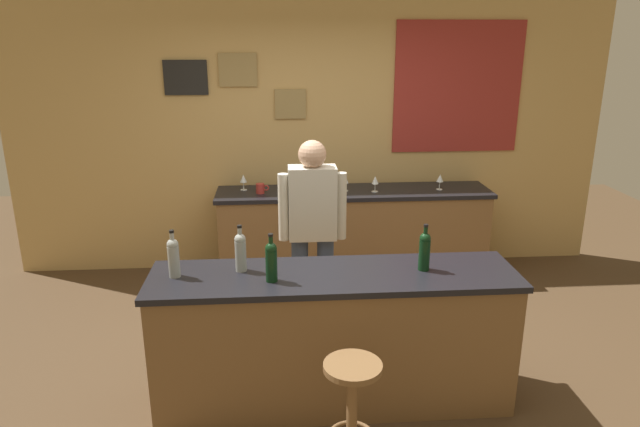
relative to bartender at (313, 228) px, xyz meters
name	(u,v)px	position (x,y,z in m)	size (l,w,h in m)	color
ground_plane	(328,366)	(0.08, -0.44, -0.94)	(10.00, 10.00, 0.00)	#4C3823
back_wall	(315,132)	(0.12, 1.59, 0.48)	(6.00, 0.09, 2.80)	tan
bar_counter	(334,338)	(0.08, -0.84, -0.47)	(2.34, 0.60, 0.92)	brown
side_counter	(353,234)	(0.48, 1.21, -0.48)	(2.68, 0.56, 0.90)	brown
bartender	(313,228)	(0.00, 0.00, 0.00)	(0.52, 0.21, 1.62)	#384766
bar_stool	(352,399)	(0.12, -1.50, -0.48)	(0.32, 0.32, 0.68)	brown
wine_bottle_a	(173,256)	(-0.91, -0.81, 0.12)	(0.07, 0.07, 0.31)	#999E99
wine_bottle_b	(241,251)	(-0.50, -0.75, 0.12)	(0.07, 0.07, 0.31)	#999E99
wine_bottle_c	(271,260)	(-0.31, -0.92, 0.12)	(0.07, 0.07, 0.31)	black
wine_bottle_d	(425,250)	(0.66, -0.82, 0.12)	(0.07, 0.07, 0.31)	black
wine_glass_a	(243,179)	(-0.59, 1.31, 0.07)	(0.07, 0.07, 0.16)	silver
wine_glass_b	(295,181)	(-0.09, 1.20, 0.07)	(0.07, 0.07, 0.16)	silver
wine_glass_c	(345,180)	(0.39, 1.20, 0.07)	(0.07, 0.07, 0.16)	silver
wine_glass_d	(375,181)	(0.68, 1.15, 0.07)	(0.07, 0.07, 0.16)	silver
wine_glass_e	(440,179)	(1.32, 1.18, 0.07)	(0.07, 0.07, 0.16)	silver
coffee_mug	(261,188)	(-0.42, 1.18, 0.01)	(0.12, 0.08, 0.09)	#B2332D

